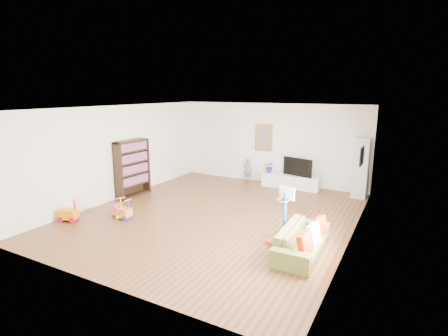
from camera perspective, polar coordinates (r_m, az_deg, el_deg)
The scene contains 25 objects.
floor at distance 9.00m, azimuth -1.22°, elevation -7.66°, with size 6.50×7.50×0.00m, color brown.
ceiling at distance 8.46m, azimuth -1.31°, elevation 9.79°, with size 6.50×7.50×0.00m, color white.
wall_back at distance 11.98m, azimuth 7.66°, elevation 3.97°, with size 6.50×0.00×2.70m, color white.
wall_front at distance 5.78m, azimuth -20.07°, elevation -5.87°, with size 6.50×0.00×2.70m, color white.
wall_left at distance 10.59m, azimuth -16.75°, elevation 2.45°, with size 0.00×7.50×2.70m, color silver.
wall_right at distance 7.60m, azimuth 20.56°, elevation -1.61°, with size 0.00×7.50×2.70m, color silver.
navy_accent at distance 8.88m, azimuth 22.01°, elevation 3.50°, with size 0.01×3.20×1.70m, color black.
olive_wainscot at distance 9.16m, azimuth 21.33°, elevation -4.86°, with size 0.01×3.20×1.00m, color brown.
doorway at distance 12.78m, azimuth -0.43°, elevation 3.25°, with size 1.45×0.06×2.10m, color white.
painting_back at distance 12.01m, azimuth 6.50°, elevation 4.99°, with size 0.62×0.06×0.92m, color gold.
artwork_right at distance 9.13m, azimuth 21.60°, elevation 1.84°, with size 0.04×0.56×0.46m, color #7F3F8C.
media_console at distance 11.59m, azimuth 10.83°, elevation -2.14°, with size 1.86×0.47×0.43m, color white.
tall_cabinet at distance 10.96m, azimuth 21.45°, elevation -0.01°, with size 0.42×0.42×1.78m, color silver.
bookshelf at distance 10.72m, azimuth -14.69°, elevation -0.07°, with size 0.30×1.16×1.69m, color black.
sofa at distance 7.07m, azimuth 12.62°, elevation -11.40°, with size 1.84×0.72×0.54m, color olive.
basketball_hoop at distance 7.26m, azimuth 9.28°, elevation -7.82°, with size 0.41×0.50×1.19m, color #B43924.
ride_on_yellow at distance 9.29m, azimuth -24.08°, elevation -6.31°, with size 0.42×0.26×0.56m, color #EE9703.
ride_on_orange at distance 8.99m, azimuth -16.08°, elevation -6.42°, with size 0.39×0.24×0.52m, color orange.
ride_on_pink at distance 9.15m, azimuth -16.83°, elevation -6.04°, with size 0.41×0.25×0.55m, color #DC4B73.
child at distance 12.16m, azimuth 3.92°, elevation -0.34°, with size 0.30×0.20×0.82m, color slate.
tv at distance 11.43m, azimuth 12.18°, elevation 0.23°, with size 1.02×0.13×0.59m, color black.
vase_plant at distance 11.74m, azimuth 7.49°, elevation 0.19°, with size 0.34×0.29×0.37m, color navy.
pillow_left at distance 6.53m, azimuth 13.04°, elevation -12.01°, with size 0.10×0.40×0.40m, color red.
pillow_center at distance 7.00m, azimuth 14.44°, elevation -10.39°, with size 0.10×0.39×0.39m, color white.
pillow_right at distance 7.46m, azimuth 15.47°, elevation -8.98°, with size 0.09×0.35×0.35m, color #AA2000.
Camera 1 is at (4.19, -7.34, 3.09)m, focal length 28.00 mm.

